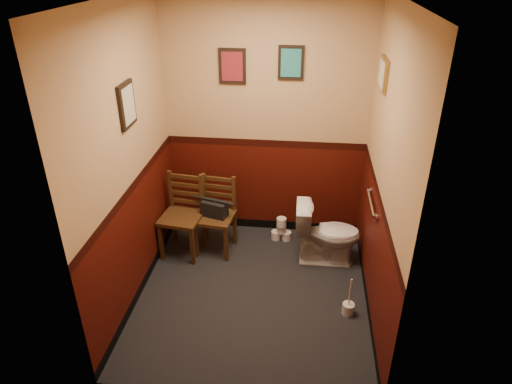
% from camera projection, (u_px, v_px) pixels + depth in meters
% --- Properties ---
extents(floor, '(2.20, 2.40, 0.00)m').
position_uv_depth(floor, '(253.00, 292.00, 4.53)').
color(floor, black).
rests_on(floor, ground).
extents(wall_back, '(2.20, 0.00, 2.70)m').
position_uv_depth(wall_back, '(266.00, 123.00, 4.94)').
color(wall_back, '#3D0C07').
rests_on(wall_back, ground).
extents(wall_front, '(2.20, 0.00, 2.70)m').
position_uv_depth(wall_front, '(230.00, 252.00, 2.84)').
color(wall_front, '#3D0C07').
rests_on(wall_front, ground).
extents(wall_left, '(0.00, 2.40, 2.70)m').
position_uv_depth(wall_left, '(128.00, 164.00, 4.00)').
color(wall_left, '#3D0C07').
rests_on(wall_left, ground).
extents(wall_right, '(0.00, 2.40, 2.70)m').
position_uv_depth(wall_right, '(384.00, 176.00, 3.78)').
color(wall_right, '#3D0C07').
rests_on(wall_right, ground).
extents(grab_bar, '(0.05, 0.56, 0.06)m').
position_uv_depth(grab_bar, '(371.00, 203.00, 4.19)').
color(grab_bar, silver).
rests_on(grab_bar, wall_right).
extents(framed_print_back_a, '(0.28, 0.04, 0.36)m').
position_uv_depth(framed_print_back_a, '(232.00, 66.00, 4.67)').
color(framed_print_back_a, black).
rests_on(framed_print_back_a, wall_back).
extents(framed_print_back_b, '(0.26, 0.04, 0.34)m').
position_uv_depth(framed_print_back_b, '(291.00, 63.00, 4.59)').
color(framed_print_back_b, black).
rests_on(framed_print_back_b, wall_back).
extents(framed_print_left, '(0.04, 0.30, 0.38)m').
position_uv_depth(framed_print_left, '(127.00, 105.00, 3.85)').
color(framed_print_left, black).
rests_on(framed_print_left, wall_left).
extents(framed_print_right, '(0.04, 0.34, 0.28)m').
position_uv_depth(framed_print_right, '(383.00, 74.00, 3.98)').
color(framed_print_right, olive).
rests_on(framed_print_right, wall_right).
extents(toilet, '(0.70, 0.40, 0.68)m').
position_uv_depth(toilet, '(327.00, 234.00, 4.84)').
color(toilet, white).
rests_on(toilet, floor).
extents(toilet_brush, '(0.11, 0.11, 0.40)m').
position_uv_depth(toilet_brush, '(348.00, 308.00, 4.24)').
color(toilet_brush, silver).
rests_on(toilet_brush, floor).
extents(chair_left, '(0.47, 0.47, 0.90)m').
position_uv_depth(chair_left, '(183.00, 216.00, 4.95)').
color(chair_left, '#462B15').
rests_on(chair_left, floor).
extents(chair_right, '(0.44, 0.44, 0.85)m').
position_uv_depth(chair_right, '(216.00, 215.00, 5.01)').
color(chair_right, '#462B15').
rests_on(chair_right, floor).
extents(handbag, '(0.30, 0.21, 0.20)m').
position_uv_depth(handbag, '(215.00, 209.00, 4.92)').
color(handbag, black).
rests_on(handbag, chair_right).
extents(tp_stack, '(0.23, 0.14, 0.30)m').
position_uv_depth(tp_stack, '(281.00, 230.00, 5.29)').
color(tp_stack, silver).
rests_on(tp_stack, floor).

